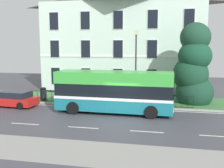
{
  "coord_description": "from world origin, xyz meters",
  "views": [
    {
      "loc": [
        2.98,
        -17.09,
        5.1
      ],
      "look_at": [
        -1.22,
        3.48,
        2.05
      ],
      "focal_mm": 42.17,
      "sensor_mm": 36.0,
      "label": 1
    }
  ],
  "objects": [
    {
      "name": "evergreen_tree",
      "position": [
        5.38,
        6.76,
        2.98
      ],
      "size": [
        3.54,
        3.29,
        7.61
      ],
      "color": "#423328",
      "rests_on": "ground_plane"
    },
    {
      "name": "georgian_townhouse",
      "position": [
        -1.96,
        14.68,
        6.32
      ],
      "size": [
        18.07,
        8.9,
        12.31
      ],
      "color": "silver",
      "rests_on": "ground_plane"
    },
    {
      "name": "parked_hatchback_00",
      "position": [
        -9.63,
        2.68,
        0.63
      ],
      "size": [
        4.25,
        2.08,
        1.3
      ],
      "rotation": [
        0.0,
        0.0,
        3.06
      ],
      "color": "red",
      "rests_on": "ground_plane"
    },
    {
      "name": "street_lamp_post",
      "position": [
        0.46,
        5.53,
        3.74
      ],
      "size": [
        0.36,
        0.24,
        6.28
      ],
      "color": "#333338",
      "rests_on": "ground_plane"
    },
    {
      "name": "ground_plane",
      "position": [
        0.0,
        0.99,
        -0.02
      ],
      "size": [
        60.0,
        56.0,
        0.18
      ],
      "color": "#424149"
    },
    {
      "name": "litter_bin",
      "position": [
        -7.97,
        4.95,
        0.73
      ],
      "size": [
        0.56,
        0.56,
        1.22
      ],
      "color": "black",
      "rests_on": "ground_plane"
    },
    {
      "name": "iron_verge_railing",
      "position": [
        -1.96,
        4.4,
        0.62
      ],
      "size": [
        14.45,
        0.04,
        0.97
      ],
      "color": "black",
      "rests_on": "ground_plane"
    },
    {
      "name": "single_decker_bus",
      "position": [
        -0.8,
        2.35,
        1.67
      ],
      "size": [
        8.93,
        2.85,
        3.17
      ],
      "rotation": [
        0.0,
        0.0,
        -0.02
      ],
      "color": "#186E7E",
      "rests_on": "ground_plane"
    }
  ]
}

